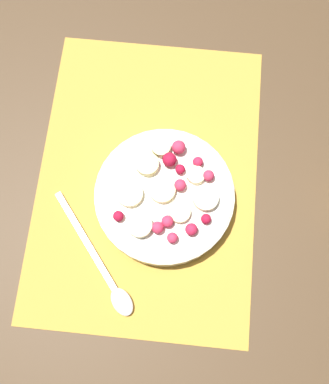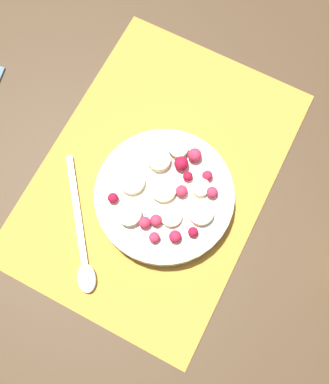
% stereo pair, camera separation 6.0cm
% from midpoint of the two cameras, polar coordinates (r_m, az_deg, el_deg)
% --- Properties ---
extents(ground_plane, '(3.00, 3.00, 0.00)m').
position_cam_midpoint_polar(ground_plane, '(0.66, 1.53, 1.89)').
color(ground_plane, '#4C3823').
extents(placemat, '(0.47, 0.33, 0.01)m').
position_cam_midpoint_polar(placemat, '(0.65, 1.54, 1.97)').
color(placemat, gold).
rests_on(placemat, ground_plane).
extents(fruit_bowl, '(0.20, 0.20, 0.05)m').
position_cam_midpoint_polar(fruit_bowl, '(0.62, 2.77, -0.94)').
color(fruit_bowl, silver).
rests_on(fruit_bowl, placemat).
extents(spoon, '(0.17, 0.14, 0.01)m').
position_cam_midpoint_polar(spoon, '(0.63, -8.22, -8.07)').
color(spoon, silver).
rests_on(spoon, placemat).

